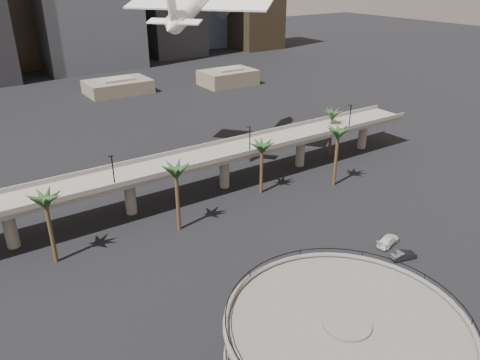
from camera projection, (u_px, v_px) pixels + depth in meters
overpass at (179, 167)px, 96.36m from camera, size 130.00×9.30×14.70m
palm_trees at (247, 149)px, 94.68m from camera, size 76.40×18.40×14.00m
low_buildings at (85, 95)px, 167.55m from camera, size 135.00×27.50×6.80m
airborne_jet at (198, 1)px, 102.39m from camera, size 30.56×29.01×12.70m
car_a at (347, 304)px, 67.55m from camera, size 4.38×3.48×1.40m
car_b at (404, 255)px, 78.80m from camera, size 4.81×2.67×1.50m
car_c at (388, 240)px, 82.91m from camera, size 5.98×3.60×1.62m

